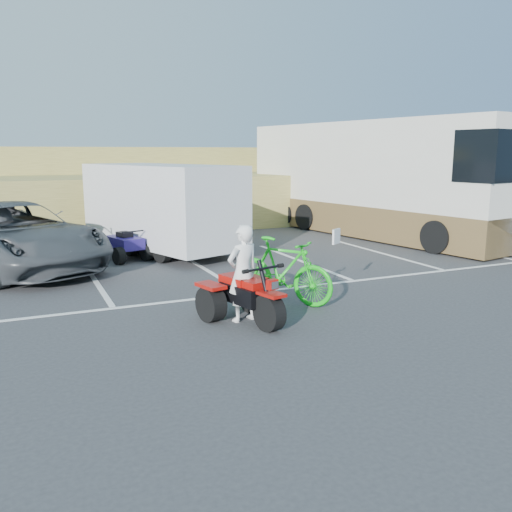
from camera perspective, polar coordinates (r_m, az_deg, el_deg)
name	(u,v)px	position (r m, az deg, el deg)	size (l,w,h in m)	color
ground	(301,327)	(9.24, 4.73, -7.44)	(100.00, 100.00, 0.00)	#353537
parking_stripes	(251,273)	(13.13, -0.50, -1.84)	(28.00, 5.16, 0.01)	white
grass_embankment	(124,188)	(23.58, -13.74, 7.01)	(40.00, 8.50, 3.10)	olive
red_trike_atv	(248,322)	(9.43, -0.81, -7.01)	(1.23, 1.64, 1.07)	#9D0E08
rider	(243,273)	(9.33, -1.38, -1.83)	(0.62, 0.41, 1.69)	white
green_dirt_bike	(283,270)	(10.51, 2.83, -1.52)	(0.60, 2.13, 1.28)	#14BF19
grey_pickup	(13,236)	(14.80, -24.25, 1.91)	(2.77, 6.00, 1.67)	#45484C
cargo_trailer	(162,205)	(16.04, -9.91, 5.28)	(3.81, 5.85, 2.54)	silver
rv_motorhome	(374,187)	(19.76, 12.29, 7.11)	(4.60, 11.05, 3.86)	silver
quad_atv_blue	(126,260)	(15.18, -13.56, -0.42)	(0.99, 1.33, 0.87)	navy
quad_atv_green	(175,249)	(16.54, -8.55, 0.68)	(1.08, 1.45, 0.94)	#164E11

